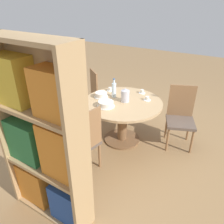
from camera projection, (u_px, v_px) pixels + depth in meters
ground_plane at (122, 139)px, 3.71m from camera, size 14.00×14.00×0.00m
dining_table at (123, 111)px, 3.46m from camera, size 1.23×1.23×0.71m
chair_a at (83, 140)px, 2.84m from camera, size 0.48×0.48×0.96m
chair_b at (180, 116)px, 3.41m from camera, size 0.55×0.55×0.96m
chair_c at (101, 94)px, 4.20m from camera, size 0.59×0.59×0.96m
bookshelf at (44, 145)px, 2.09m from camera, size 0.95×0.28×1.90m
coffee_pot at (125, 96)px, 3.33m from camera, size 0.13×0.13×0.22m
water_bottle at (114, 89)px, 3.48m from camera, size 0.07×0.07×0.31m
cake_main at (106, 104)px, 3.21m from camera, size 0.26×0.26×0.08m
cake_second at (101, 95)px, 3.50m from camera, size 0.22×0.22×0.08m
cup_a at (147, 99)px, 3.41m from camera, size 0.11×0.11×0.06m
cup_b at (110, 89)px, 3.75m from camera, size 0.11×0.11×0.06m
cup_c at (142, 92)px, 3.65m from camera, size 0.11×0.11×0.06m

